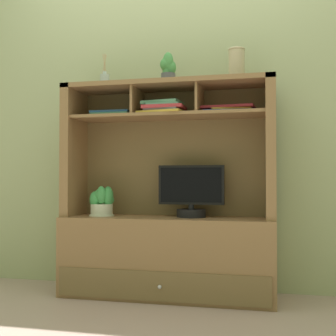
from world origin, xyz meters
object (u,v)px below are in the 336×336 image
ceramic_vase (237,64)px  diffuser_bottle (105,80)px  tv_monitor (191,194)px  media_console (168,230)px  potted_orchid (102,203)px  magazine_stack_left (229,110)px  magazine_stack_right (113,114)px  potted_succulent (168,70)px  magazine_stack_centre (164,108)px

ceramic_vase → diffuser_bottle: bearing=179.2°
tv_monitor → diffuser_bottle: (-0.59, 0.00, 0.76)m
media_console → potted_orchid: bearing=-175.6°
magazine_stack_left → media_console: bearing=-178.2°
magazine_stack_right → diffuser_bottle: 0.24m
magazine_stack_right → potted_succulent: (0.38, 0.01, 0.28)m
magazine_stack_centre → magazine_stack_right: 0.36m
magazine_stack_left → potted_succulent: 0.48m
magazine_stack_left → magazine_stack_right: (-0.77, -0.02, -0.01)m
potted_orchid → potted_succulent: (0.44, 0.04, 0.87)m
potted_succulent → tv_monitor: bearing=1.0°
media_console → magazine_stack_left: 0.86m
potted_orchid → ceramic_vase: ceramic_vase is taller
magazine_stack_left → magazine_stack_right: bearing=-178.7°
tv_monitor → diffuser_bottle: size_ratio=1.90×
magazine_stack_left → diffuser_bottle: bearing=-179.6°
media_console → tv_monitor: bearing=2.2°
potted_orchid → magazine_stack_left: 1.02m
ceramic_vase → magazine_stack_left: bearing=159.9°
diffuser_bottle → ceramic_vase: bearing=-0.8°
diffuser_bottle → magazine_stack_left: bearing=0.4°
magazine_stack_centre → magazine_stack_left: bearing=8.8°
media_console → potted_succulent: 1.04m
diffuser_bottle → tv_monitor: bearing=-0.0°
tv_monitor → magazine_stack_centre: magazine_stack_centre is taller
potted_orchid → magazine_stack_right: (0.06, 0.03, 0.59)m
potted_succulent → potted_orchid: bearing=-175.2°
tv_monitor → ceramic_vase: bearing=-2.3°
magazine_stack_left → diffuser_bottle: (-0.83, -0.01, 0.23)m
magazine_stack_left → diffuser_bottle: size_ratio=1.53×
magazine_stack_centre → magazine_stack_right: (-0.36, 0.05, -0.02)m
potted_orchid → potted_succulent: size_ratio=0.98×
potted_succulent → ceramic_vase: size_ratio=1.02×
diffuser_bottle → magazine_stack_right: bearing=-10.6°
potted_succulent → diffuser_bottle: bearing=179.6°
media_console → diffuser_bottle: diffuser_bottle is taller
tv_monitor → magazine_stack_right: (-0.53, -0.01, 0.53)m
media_console → diffuser_bottle: bearing=179.2°
magazine_stack_left → potted_succulent: (-0.39, -0.01, 0.27)m
magazine_stack_centre → potted_succulent: bearing=72.9°
diffuser_bottle → potted_succulent: diffuser_bottle is taller
diffuser_bottle → ceramic_vase: diffuser_bottle is taller
potted_orchid → magazine_stack_right: 0.59m
tv_monitor → magazine_stack_right: 0.75m
diffuser_bottle → potted_succulent: size_ratio=1.10×
magazine_stack_centre → diffuser_bottle: size_ratio=1.40×
media_console → potted_orchid: 0.47m
media_console → tv_monitor: media_console is taller
potted_orchid → magazine_stack_centre: bearing=-2.3°
tv_monitor → potted_succulent: potted_succulent is taller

